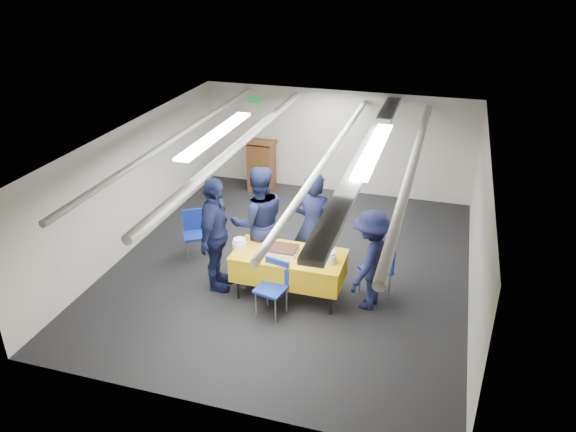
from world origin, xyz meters
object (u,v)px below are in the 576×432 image
Objects in this scene: sailor_c at (215,235)px; sailor_d at (371,260)px; podium at (261,164)px; chair_left at (195,229)px; chair_right at (381,265)px; sailor_b at (259,223)px; chair_near at (274,282)px; sailor_a at (313,227)px; sheet_cake at (283,250)px; serving_table at (289,266)px.

sailor_c reaches higher than sailor_d.
chair_left is (-0.15, -3.19, -0.08)m from podium.
sailor_b is at bearing 179.51° from chair_right.
chair_right is 0.45× the size of sailor_b.
chair_near is at bearing -33.65° from chair_left.
chair_near is 1.75m from chair_right.
podium is 1.44× the size of chair_near.
chair_left is at bearing 146.35° from chair_near.
chair_left is 1.41m from sailor_b.
sailor_a reaches higher than chair_left.
serving_table is at bearing -15.50° from sheet_cake.
sailor_a is (2.04, -3.34, 0.34)m from podium.
podium is 4.95m from sailor_d.
sailor_c is 2.45m from sailor_d.
chair_left is at bearing 158.44° from serving_table.
serving_table is at bearing 78.32° from chair_near.
sailor_a is at bearing -101.83° from sailor_d.
sailor_d reaches higher than serving_table.
chair_near is 0.45× the size of sailor_b.
sailor_a reaches higher than sailor_d.
chair_near is 1.23m from sailor_a.
sailor_b reaches higher than sailor_d.
chair_left is 0.46× the size of sailor_c.
chair_near is 1.49m from sailor_d.
chair_near is 0.45× the size of sailor_a.
serving_table is at bearing -69.69° from sailor_d.
chair_right is at bearing -47.53° from podium.
sailor_c reaches higher than chair_left.
podium is 4.77m from chair_near.
sailor_c reaches higher than chair_right.
sailor_b is 1.97m from sailor_d.
chair_right is at bearing -84.35° from sailor_c.
serving_table is 0.28m from sheet_cake.
sailor_c is at bearing -167.74° from chair_right.
sheet_cake is 0.25× the size of sailor_c.
serving_table is at bearing 112.24° from sailor_b.
sheet_cake is 0.30× the size of sailor_d.
sheet_cake reaches higher than serving_table.
sailor_a is at bearing 157.96° from sailor_b.
sailor_d is (1.92, -0.39, -0.17)m from sailor_b.
sailor_d is (1.35, 0.58, 0.27)m from chair_near.
sailor_d reaches higher than chair_left.
podium is at bearing 87.38° from chair_left.
chair_near is (0.01, -0.50, -0.28)m from sheet_cake.
chair_right is (3.20, -3.49, -0.08)m from podium.
sailor_d reaches higher than chair_right.
podium is (-1.72, 3.94, -0.20)m from sheet_cake.
sailor_b is (-0.56, 0.47, 0.17)m from sheet_cake.
podium is 3.20m from chair_left.
serving_table is 2.12m from chair_left.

